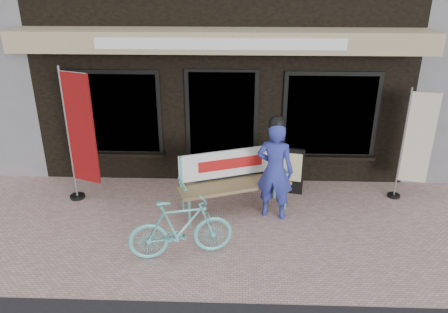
{
  "coord_description": "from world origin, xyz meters",
  "views": [
    {
      "loc": [
        0.33,
        -5.78,
        3.81
      ],
      "look_at": [
        0.09,
        0.7,
        1.05
      ],
      "focal_mm": 35.0,
      "sensor_mm": 36.0,
      "label": 1
    }
  ],
  "objects_px": {
    "bench": "(233,176)",
    "bicycle": "(181,228)",
    "nobori_red": "(79,136)",
    "menu_stand": "(291,171)",
    "person": "(275,169)",
    "nobori_cream": "(415,144)"
  },
  "relations": [
    {
      "from": "person",
      "to": "bicycle",
      "type": "bearing_deg",
      "value": -122.47
    },
    {
      "from": "nobori_red",
      "to": "menu_stand",
      "type": "xyz_separation_m",
      "value": [
        3.67,
        0.44,
        -0.79
      ]
    },
    {
      "from": "bench",
      "to": "bicycle",
      "type": "xyz_separation_m",
      "value": [
        -0.71,
        -1.41,
        -0.15
      ]
    },
    {
      "from": "person",
      "to": "nobori_red",
      "type": "bearing_deg",
      "value": -169.43
    },
    {
      "from": "nobori_cream",
      "to": "person",
      "type": "bearing_deg",
      "value": -151.94
    },
    {
      "from": "bench",
      "to": "nobori_cream",
      "type": "height_order",
      "value": "nobori_cream"
    },
    {
      "from": "bicycle",
      "to": "menu_stand",
      "type": "relative_size",
      "value": 1.71
    },
    {
      "from": "person",
      "to": "nobori_cream",
      "type": "bearing_deg",
      "value": 33.58
    },
    {
      "from": "bench",
      "to": "nobori_red",
      "type": "relative_size",
      "value": 0.81
    },
    {
      "from": "bicycle",
      "to": "nobori_cream",
      "type": "height_order",
      "value": "nobori_cream"
    },
    {
      "from": "bench",
      "to": "nobori_cream",
      "type": "relative_size",
      "value": 0.96
    },
    {
      "from": "bench",
      "to": "menu_stand",
      "type": "relative_size",
      "value": 2.22
    },
    {
      "from": "bench",
      "to": "person",
      "type": "height_order",
      "value": "person"
    },
    {
      "from": "person",
      "to": "nobori_cream",
      "type": "relative_size",
      "value": 0.86
    },
    {
      "from": "bicycle",
      "to": "menu_stand",
      "type": "distance_m",
      "value": 2.68
    },
    {
      "from": "person",
      "to": "menu_stand",
      "type": "distance_m",
      "value": 1.01
    },
    {
      "from": "menu_stand",
      "to": "bicycle",
      "type": "bearing_deg",
      "value": -118.27
    },
    {
      "from": "bench",
      "to": "nobori_cream",
      "type": "distance_m",
      "value": 3.21
    },
    {
      "from": "bicycle",
      "to": "person",
      "type": "bearing_deg",
      "value": -63.85
    },
    {
      "from": "nobori_red",
      "to": "nobori_cream",
      "type": "xyz_separation_m",
      "value": [
        5.75,
        0.3,
        -0.19
      ]
    },
    {
      "from": "bicycle",
      "to": "nobori_red",
      "type": "distance_m",
      "value": 2.59
    },
    {
      "from": "nobori_red",
      "to": "menu_stand",
      "type": "bearing_deg",
      "value": 28.0
    }
  ]
}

